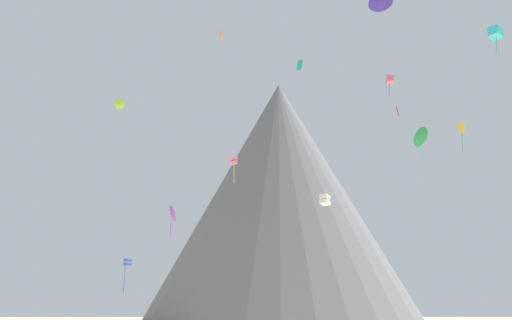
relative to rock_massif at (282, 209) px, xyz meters
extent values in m
cone|color=slate|center=(-0.33, 0.98, 3.42)|extent=(78.95, 78.95, 59.69)
cone|color=slate|center=(4.34, -1.11, -8.02)|extent=(44.28, 44.28, 36.81)
cone|color=slate|center=(-1.67, -3.59, -9.54)|extent=(50.94, 50.94, 33.78)
cube|color=#E5668C|center=(15.41, -44.32, 13.59)|extent=(1.17, 1.26, 0.78)
cube|color=#E5668C|center=(15.41, -44.32, 14.19)|extent=(1.17, 1.26, 0.78)
cylinder|color=blue|center=(15.16, -44.32, 12.04)|extent=(0.36, 0.22, 2.58)
cone|color=green|center=(8.59, -75.02, -6.61)|extent=(1.51, 2.31, 2.19)
cylinder|color=#33BCDB|center=(8.74, -75.02, -8.52)|extent=(0.31, 0.15, 1.64)
cube|color=#33BCDB|center=(20.24, -70.91, 7.44)|extent=(1.89, 1.87, 0.84)
cube|color=#33BCDB|center=(20.24, -70.91, 8.02)|extent=(1.89, 1.87, 0.84)
cylinder|color=teal|center=(20.12, -70.91, 5.94)|extent=(0.42, 0.14, 2.40)
cube|color=white|center=(2.49, -51.13, -8.71)|extent=(1.74, 1.75, 0.78)
cube|color=white|center=(2.49, -51.13, -7.91)|extent=(1.74, 1.75, 0.78)
cube|color=gold|center=(21.79, -55.46, 1.36)|extent=(0.76, 0.67, 1.52)
cylinder|color=green|center=(21.66, -55.46, -0.86)|extent=(0.35, 0.41, 2.97)
cone|color=purple|center=(-18.15, -61.05, -12.26)|extent=(1.58, 2.26, 2.05)
cylinder|color=purple|center=(-18.22, -61.05, -14.34)|extent=(0.11, 0.29, 2.08)
cone|color=orange|center=(-12.13, -69.91, 7.43)|extent=(0.60, 1.37, 1.38)
cube|color=blue|center=(-24.59, -54.63, -17.82)|extent=(1.12, 1.11, 0.44)
cube|color=blue|center=(-24.59, -54.63, -17.33)|extent=(1.12, 1.11, 0.44)
cylinder|color=blue|center=(-24.86, -54.63, -19.76)|extent=(0.20, 0.52, 3.52)
cube|color=pink|center=(-10.82, -51.33, -2.88)|extent=(1.33, 1.29, 0.64)
cube|color=pink|center=(-10.82, -51.33, -2.28)|extent=(1.33, 1.29, 0.64)
cylinder|color=yellow|center=(-10.71, -51.33, -4.56)|extent=(0.15, 0.10, 2.91)
cube|color=red|center=(13.61, -52.86, 4.81)|extent=(0.57, 0.97, 1.51)
cube|color=teal|center=(-2.83, -69.66, 3.89)|extent=(0.71, 0.88, 1.38)
cone|color=#5138B2|center=(3.88, -80.99, 5.15)|extent=(2.49, 1.60, 2.42)
cone|color=#8CD133|center=(-27.58, -53.45, 5.33)|extent=(1.51, 0.78, 1.50)
camera|label=1|loc=(-9.27, -125.10, -23.67)|focal=36.66mm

